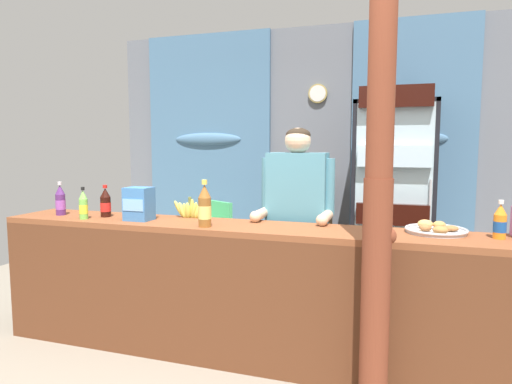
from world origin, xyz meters
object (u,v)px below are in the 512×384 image
(timber_post, at_px, (378,189))
(soda_bottle_cola, at_px, (106,203))
(stall_counter, at_px, (243,282))
(bottle_shelf_rack, at_px, (309,221))
(soda_bottle_grape_soda, at_px, (60,201))
(plastic_lawn_chair, at_px, (209,237))
(pastry_tray, at_px, (436,229))
(soda_bottle_lime_soda, at_px, (83,206))
(soda_bottle_orange_soda, at_px, (500,222))
(drink_fridge, at_px, (394,180))
(soda_bottle_iced_tea, at_px, (205,207))
(banana_bunch, at_px, (190,210))
(shopkeeper, at_px, (297,208))
(snack_box_biscuit, at_px, (139,204))

(timber_post, distance_m, soda_bottle_cola, 2.04)
(stall_counter, bearing_deg, soda_bottle_cola, 173.95)
(bottle_shelf_rack, xyz_separation_m, soda_bottle_grape_soda, (-1.51, -2.08, 0.41))
(plastic_lawn_chair, bearing_deg, pastry_tray, -32.39)
(stall_counter, distance_m, bottle_shelf_rack, 2.17)
(soda_bottle_cola, distance_m, soda_bottle_lime_soda, 0.16)
(soda_bottle_grape_soda, height_order, soda_bottle_orange_soda, soda_bottle_grape_soda)
(drink_fridge, relative_size, pastry_tray, 5.42)
(soda_bottle_grape_soda, bearing_deg, bottle_shelf_rack, 53.98)
(drink_fridge, relative_size, soda_bottle_iced_tea, 6.43)
(soda_bottle_cola, bearing_deg, banana_bunch, 14.15)
(plastic_lawn_chair, bearing_deg, drink_fridge, 13.20)
(shopkeeper, bearing_deg, plastic_lawn_chair, 138.09)
(shopkeeper, bearing_deg, pastry_tray, -16.75)
(soda_bottle_lime_soda, distance_m, snack_box_biscuit, 0.42)
(timber_post, xyz_separation_m, soda_bottle_lime_soda, (-2.08, 0.24, -0.21))
(plastic_lawn_chair, height_order, snack_box_biscuit, snack_box_biscuit)
(soda_bottle_orange_soda, bearing_deg, soda_bottle_iced_tea, -174.07)
(soda_bottle_grape_soda, bearing_deg, pastry_tray, 3.07)
(stall_counter, bearing_deg, drink_fridge, 66.21)
(pastry_tray, bearing_deg, snack_box_biscuit, -175.32)
(banana_bunch, bearing_deg, plastic_lawn_chair, 108.49)
(soda_bottle_iced_tea, bearing_deg, banana_bunch, 130.50)
(shopkeeper, relative_size, soda_bottle_grape_soda, 6.14)
(soda_bottle_grape_soda, xyz_separation_m, soda_bottle_lime_soda, (0.30, -0.10, -0.01))
(drink_fridge, height_order, soda_bottle_grape_soda, drink_fridge)
(stall_counter, bearing_deg, soda_bottle_lime_soda, -179.14)
(timber_post, xyz_separation_m, soda_bottle_iced_tea, (-1.11, 0.24, -0.18))
(soda_bottle_grape_soda, height_order, pastry_tray, soda_bottle_grape_soda)
(shopkeeper, xyz_separation_m, banana_bunch, (-0.75, -0.23, -0.02))
(timber_post, height_order, plastic_lawn_chair, timber_post)
(drink_fridge, distance_m, soda_bottle_orange_soda, 1.95)
(drink_fridge, height_order, bottle_shelf_rack, drink_fridge)
(shopkeeper, distance_m, soda_bottle_cola, 1.43)
(soda_bottle_lime_soda, bearing_deg, banana_bunch, 22.65)
(soda_bottle_iced_tea, height_order, snack_box_biscuit, soda_bottle_iced_tea)
(bottle_shelf_rack, distance_m, soda_bottle_cola, 2.37)
(plastic_lawn_chair, xyz_separation_m, soda_bottle_cola, (-0.19, -1.46, 0.53))
(timber_post, relative_size, plastic_lawn_chair, 2.99)
(bottle_shelf_rack, relative_size, pastry_tray, 3.21)
(soda_bottle_orange_soda, xyz_separation_m, banana_bunch, (-2.03, 0.12, -0.04))
(timber_post, distance_m, banana_bunch, 1.49)
(stall_counter, relative_size, soda_bottle_lime_soda, 15.61)
(soda_bottle_cola, bearing_deg, pastry_tray, 2.69)
(plastic_lawn_chair, relative_size, soda_bottle_iced_tea, 2.77)
(soda_bottle_orange_soda, bearing_deg, stall_counter, -173.92)
(snack_box_biscuit, xyz_separation_m, pastry_tray, (1.99, 0.16, -0.10))
(soda_bottle_lime_soda, bearing_deg, snack_box_biscuit, 11.70)
(stall_counter, relative_size, soda_bottle_cola, 15.26)
(soda_bottle_grape_soda, relative_size, soda_bottle_orange_soda, 1.15)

